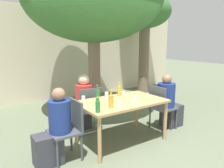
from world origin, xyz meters
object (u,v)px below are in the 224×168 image
(person_seated_0, at_px, (54,131))
(green_bottle_3, at_px, (98,96))
(patio_chair_1, at_px, (161,105))
(person_seated_2, at_px, (82,105))
(dining_table_front, at_px, (122,105))
(oil_cruet_0, at_px, (111,101))
(person_seated_1, at_px, (169,104))
(drinking_glass_4, at_px, (134,99))
(tree_far, at_px, (145,15))
(green_bottle_1, at_px, (98,106))
(oil_cruet_2, at_px, (119,91))
(patio_chair_2, at_px, (88,107))
(drinking_glass_3, at_px, (107,95))
(drinking_glass_2, at_px, (83,98))
(drinking_glass_0, at_px, (123,93))
(drinking_glass_1, at_px, (120,104))
(patio_chair_0, at_px, (69,126))

(person_seated_0, xyz_separation_m, green_bottle_3, (0.83, 0.15, 0.38))
(patio_chair_1, xyz_separation_m, person_seated_2, (-1.30, 0.93, -0.00))
(dining_table_front, bearing_deg, oil_cruet_0, -148.37)
(person_seated_1, relative_size, drinking_glass_4, 10.28)
(tree_far, height_order, green_bottle_1, tree_far)
(oil_cruet_0, bearing_deg, drinking_glass_4, 6.60)
(oil_cruet_0, bearing_deg, oil_cruet_2, 44.19)
(patio_chair_1, xyz_separation_m, oil_cruet_0, (-1.38, -0.24, 0.36))
(patio_chair_2, bearing_deg, dining_table_front, 113.78)
(person_seated_2, xyz_separation_m, oil_cruet_0, (-0.08, -1.17, 0.36))
(person_seated_0, bearing_deg, tree_far, 122.79)
(green_bottle_3, bearing_deg, green_bottle_1, -120.20)
(patio_chair_1, relative_size, patio_chair_2, 1.00)
(person_seated_0, bearing_deg, drinking_glass_3, 103.60)
(person_seated_0, distance_m, oil_cruet_2, 1.47)
(green_bottle_3, relative_size, drinking_glass_2, 3.44)
(oil_cruet_0, distance_m, drinking_glass_0, 0.82)
(tree_far, distance_m, dining_table_front, 4.53)
(patio_chair_2, relative_size, drinking_glass_4, 8.24)
(person_seated_0, bearing_deg, oil_cruet_2, 101.87)
(drinking_glass_2, bearing_deg, oil_cruet_0, -74.26)
(patio_chair_2, xyz_separation_m, drinking_glass_4, (0.44, -0.87, 0.30))
(tree_far, height_order, person_seated_1, tree_far)
(patio_chair_1, height_order, green_bottle_1, green_bottle_1)
(person_seated_0, distance_m, drinking_glass_0, 1.54)
(oil_cruet_2, relative_size, drinking_glass_1, 3.27)
(drinking_glass_3, bearing_deg, drinking_glass_0, 1.66)
(person_seated_1, relative_size, green_bottle_1, 4.93)
(oil_cruet_2, xyz_separation_m, drinking_glass_0, (0.08, -0.02, -0.06))
(patio_chair_0, height_order, patio_chair_1, same)
(person_seated_2, height_order, drinking_glass_0, person_seated_2)
(person_seated_1, distance_m, drinking_glass_1, 1.51)
(person_seated_2, xyz_separation_m, drinking_glass_4, (0.44, -1.11, 0.30))
(patio_chair_2, height_order, person_seated_0, person_seated_0)
(tree_far, relative_size, patio_chair_1, 3.67)
(drinking_glass_2, relative_size, drinking_glass_3, 0.71)
(patio_chair_2, bearing_deg, patio_chair_0, 45.06)
(patio_chair_2, xyz_separation_m, green_bottle_3, (-0.10, -0.54, 0.36))
(drinking_glass_2, distance_m, drinking_glass_3, 0.43)
(person_seated_0, bearing_deg, green_bottle_1, 61.07)
(dining_table_front, xyz_separation_m, drinking_glass_0, (0.24, 0.28, 0.12))
(person_seated_1, bearing_deg, person_seated_0, 90.00)
(drinking_glass_1, bearing_deg, drinking_glass_2, 118.04)
(oil_cruet_2, bearing_deg, drinking_glass_3, -174.55)
(patio_chair_1, bearing_deg, person_seated_0, 90.00)
(oil_cruet_0, height_order, drinking_glass_4, oil_cruet_0)
(patio_chair_0, relative_size, patio_chair_1, 1.00)
(oil_cruet_0, distance_m, green_bottle_3, 0.39)
(patio_chair_0, distance_m, person_seated_0, 0.24)
(tree_far, relative_size, person_seated_1, 2.94)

